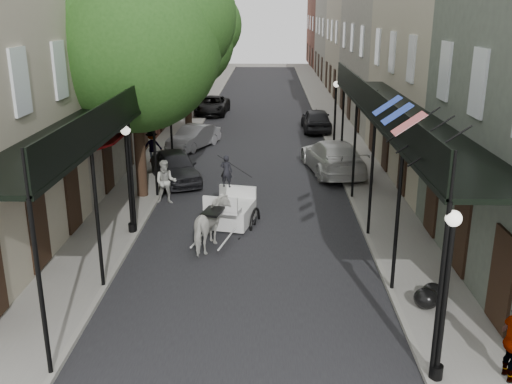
# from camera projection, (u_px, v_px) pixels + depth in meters

# --- Properties ---
(ground) EXTENTS (140.00, 140.00, 0.00)m
(ground) POSITION_uv_depth(u_px,v_px,m) (244.00, 329.00, 13.92)
(ground) COLOR gray
(ground) RESTS_ON ground
(road) EXTENTS (8.00, 90.00, 0.01)m
(road) POSITION_uv_depth(u_px,v_px,m) (259.00, 144.00, 32.94)
(road) COLOR black
(road) RESTS_ON ground
(sidewalk_left) EXTENTS (2.20, 90.00, 0.12)m
(sidewalk_left) POSITION_uv_depth(u_px,v_px,m) (173.00, 142.00, 33.03)
(sidewalk_left) COLOR gray
(sidewalk_left) RESTS_ON ground
(sidewalk_right) EXTENTS (2.20, 90.00, 0.12)m
(sidewalk_right) POSITION_uv_depth(u_px,v_px,m) (345.00, 143.00, 32.81)
(sidewalk_right) COLOR gray
(sidewalk_right) RESTS_ON ground
(building_row_left) EXTENTS (5.00, 80.00, 10.50)m
(building_row_left) POSITION_uv_depth(u_px,v_px,m) (142.00, 40.00, 41.03)
(building_row_left) COLOR #A19981
(building_row_left) RESTS_ON ground
(building_row_right) EXTENTS (5.00, 80.00, 10.50)m
(building_row_right) POSITION_uv_depth(u_px,v_px,m) (382.00, 41.00, 40.65)
(building_row_right) COLOR gray
(building_row_right) RESTS_ON ground
(gallery_left) EXTENTS (2.20, 18.05, 4.88)m
(gallery_left) POSITION_uv_depth(u_px,v_px,m) (112.00, 113.00, 19.41)
(gallery_left) COLOR black
(gallery_left) RESTS_ON sidewalk_left
(gallery_right) EXTENTS (2.20, 18.05, 4.88)m
(gallery_right) POSITION_uv_depth(u_px,v_px,m) (394.00, 114.00, 19.20)
(gallery_right) COLOR black
(gallery_right) RESTS_ON sidewalk_right
(tree_near) EXTENTS (7.31, 6.80, 9.63)m
(tree_near) POSITION_uv_depth(u_px,v_px,m) (144.00, 35.00, 21.70)
(tree_near) COLOR #382619
(tree_near) RESTS_ON sidewalk_left
(tree_far) EXTENTS (6.45, 6.00, 8.61)m
(tree_far) POSITION_uv_depth(u_px,v_px,m) (192.00, 36.00, 35.21)
(tree_far) COLOR #382619
(tree_far) RESTS_ON sidewalk_left
(lamppost_right_near) EXTENTS (0.32, 0.32, 3.71)m
(lamppost_right_near) POSITION_uv_depth(u_px,v_px,m) (445.00, 295.00, 11.29)
(lamppost_right_near) COLOR black
(lamppost_right_near) RESTS_ON sidewalk_right
(lamppost_left) EXTENTS (0.32, 0.32, 3.71)m
(lamppost_left) POSITION_uv_depth(u_px,v_px,m) (129.00, 178.00, 19.08)
(lamppost_left) COLOR black
(lamppost_left) RESTS_ON sidewalk_left
(lamppost_right_far) EXTENTS (0.32, 0.32, 3.71)m
(lamppost_right_far) POSITION_uv_depth(u_px,v_px,m) (335.00, 115.00, 30.32)
(lamppost_right_far) COLOR black
(lamppost_right_far) RESTS_ON sidewalk_right
(horse) EXTENTS (1.30, 2.10, 1.65)m
(horse) POSITION_uv_depth(u_px,v_px,m) (212.00, 225.00, 18.31)
(horse) COLOR beige
(horse) RESTS_ON ground
(carriage) EXTENTS (2.01, 2.67, 2.76)m
(carriage) POSITION_uv_depth(u_px,v_px,m) (234.00, 194.00, 20.61)
(carriage) COLOR black
(carriage) RESTS_ON ground
(pedestrian_walking) EXTENTS (0.92, 0.75, 1.78)m
(pedestrian_walking) POSITION_uv_depth(u_px,v_px,m) (166.00, 182.00, 22.62)
(pedestrian_walking) COLOR #B1B2A8
(pedestrian_walking) RESTS_ON ground
(pedestrian_sidewalk_left) EXTENTS (1.16, 0.90, 1.59)m
(pedestrian_sidewalk_left) POSITION_uv_depth(u_px,v_px,m) (152.00, 146.00, 28.38)
(pedestrian_sidewalk_left) COLOR gray
(pedestrian_sidewalk_left) RESTS_ON sidewalk_left
(car_left_near) EXTENTS (3.11, 4.50, 1.42)m
(car_left_near) POSITION_uv_depth(u_px,v_px,m) (175.00, 167.00, 25.50)
(car_left_near) COLOR black
(car_left_near) RESTS_ON ground
(car_left_mid) EXTENTS (2.81, 4.09, 1.28)m
(car_left_mid) POSITION_uv_depth(u_px,v_px,m) (194.00, 137.00, 31.65)
(car_left_mid) COLOR gray
(car_left_mid) RESTS_ON ground
(car_left_far) EXTENTS (2.43, 4.83, 1.31)m
(car_left_far) POSITION_uv_depth(u_px,v_px,m) (212.00, 105.00, 41.85)
(car_left_far) COLOR black
(car_left_far) RESTS_ON ground
(car_right_near) EXTENTS (3.00, 5.71, 1.58)m
(car_right_near) POSITION_uv_depth(u_px,v_px,m) (333.00, 157.00, 26.91)
(car_right_near) COLOR silver
(car_right_near) RESTS_ON ground
(car_right_far) EXTENTS (1.80, 4.32, 1.46)m
(car_right_far) POSITION_uv_depth(u_px,v_px,m) (316.00, 120.00, 36.12)
(car_right_far) COLOR black
(car_right_far) RESTS_ON ground
(trash_bags) EXTENTS (0.90, 1.05, 0.55)m
(trash_bags) POSITION_uv_depth(u_px,v_px,m) (429.00, 296.00, 14.75)
(trash_bags) COLOR black
(trash_bags) RESTS_ON sidewalk_right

